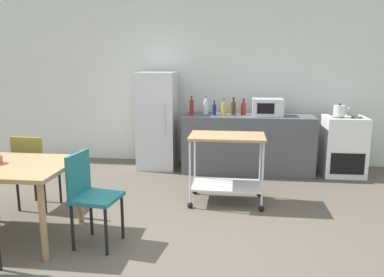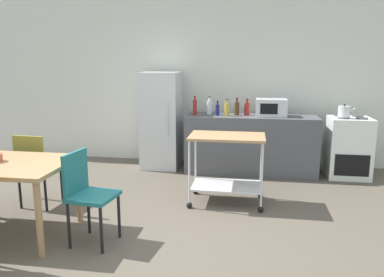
{
  "view_description": "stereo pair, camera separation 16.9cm",
  "coord_description": "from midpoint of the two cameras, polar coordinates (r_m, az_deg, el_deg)",
  "views": [
    {
      "loc": [
        0.74,
        -3.3,
        1.73
      ],
      "look_at": [
        0.2,
        1.2,
        0.8
      ],
      "focal_mm": 35.73,
      "sensor_mm": 36.0,
      "label": 1
    },
    {
      "loc": [
        0.91,
        -3.28,
        1.73
      ],
      "look_at": [
        0.2,
        1.2,
        0.8
      ],
      "focal_mm": 35.73,
      "sensor_mm": 36.0,
      "label": 2
    }
  ],
  "objects": [
    {
      "name": "kitchen_cart",
      "position": [
        4.66,
        6.25,
        -2.88
      ],
      "size": [
        0.91,
        0.57,
        0.85
      ],
      "color": "#A37A51",
      "rests_on": "ground_plane"
    },
    {
      "name": "back_wall",
      "position": [
        6.55,
        1.82,
        9.12
      ],
      "size": [
        8.4,
        0.12,
        2.9
      ],
      "primitive_type": "cube",
      "color": "silver",
      "rests_on": "ground_plane"
    },
    {
      "name": "bottle_sesame_oil",
      "position": [
        5.97,
        9.0,
        4.43
      ],
      "size": [
        0.08,
        0.08,
        0.25
      ],
      "color": "maroon",
      "rests_on": "kitchen_counter"
    },
    {
      "name": "ground_plane",
      "position": [
        3.81,
        -4.64,
        -15.46
      ],
      "size": [
        12.0,
        12.0,
        0.0
      ],
      "primitive_type": "plane",
      "color": "brown"
    },
    {
      "name": "bottle_vinegar",
      "position": [
        5.97,
        7.52,
        4.52
      ],
      "size": [
        0.07,
        0.07,
        0.27
      ],
      "color": "#4C2D19",
      "rests_on": "kitchen_counter"
    },
    {
      "name": "bottle_hot_sauce",
      "position": [
        5.86,
        6.03,
        4.38
      ],
      "size": [
        0.07,
        0.07,
        0.26
      ],
      "color": "gold",
      "rests_on": "kitchen_counter"
    },
    {
      "name": "bottle_sparkling_water",
      "position": [
        5.9,
        1.25,
        4.71
      ],
      "size": [
        0.06,
        0.06,
        0.3
      ],
      "color": "maroon",
      "rests_on": "kitchen_counter"
    },
    {
      "name": "chair_olive",
      "position": [
        4.85,
        -21.33,
        -3.7
      ],
      "size": [
        0.43,
        0.43,
        0.89
      ],
      "rotation": [
        0.0,
        0.0,
        3.08
      ],
      "color": "olive",
      "rests_on": "ground_plane"
    },
    {
      "name": "stove_oven",
      "position": [
        6.24,
        22.99,
        -1.18
      ],
      "size": [
        0.6,
        0.61,
        0.92
      ],
      "color": "white",
      "rests_on": "ground_plane"
    },
    {
      "name": "microwave",
      "position": [
        5.94,
        12.54,
        4.53
      ],
      "size": [
        0.46,
        0.35,
        0.26
      ],
      "color": "silver",
      "rests_on": "kitchen_counter"
    },
    {
      "name": "refrigerator",
      "position": [
        6.22,
        -3.84,
        2.72
      ],
      "size": [
        0.6,
        0.63,
        1.55
      ],
      "color": "silver",
      "rests_on": "ground_plane"
    },
    {
      "name": "chair_teal",
      "position": [
        3.76,
        -14.16,
        -7.58
      ],
      "size": [
        0.45,
        0.45,
        0.89
      ],
      "rotation": [
        0.0,
        0.0,
        1.43
      ],
      "color": "#1E666B",
      "rests_on": "ground_plane"
    },
    {
      "name": "kettle",
      "position": [
        6.02,
        22.52,
        3.74
      ],
      "size": [
        0.24,
        0.17,
        0.19
      ],
      "color": "silver",
      "rests_on": "stove_oven"
    },
    {
      "name": "bottle_soy_sauce",
      "position": [
        6.04,
        3.41,
        4.73
      ],
      "size": [
        0.08,
        0.08,
        0.27
      ],
      "color": "silver",
      "rests_on": "kitchen_counter"
    },
    {
      "name": "bottle_olive_oil",
      "position": [
        5.89,
        4.64,
        4.32
      ],
      "size": [
        0.06,
        0.06,
        0.23
      ],
      "color": "navy",
      "rests_on": "kitchen_counter"
    },
    {
      "name": "kitchen_counter",
      "position": [
        6.03,
        9.55,
        -0.84
      ],
      "size": [
        2.0,
        0.64,
        0.9
      ],
      "primitive_type": "cube",
      "color": "#4C4C51",
      "rests_on": "ground_plane"
    }
  ]
}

